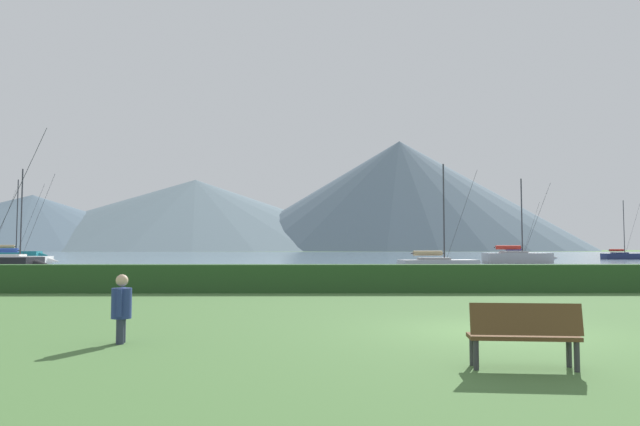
# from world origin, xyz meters

# --- Properties ---
(ground_plane) EXTENTS (1000.00, 1000.00, 0.00)m
(ground_plane) POSITION_xyz_m (0.00, 0.00, 0.00)
(ground_plane) COLOR #477038
(harbor_water) EXTENTS (320.00, 246.00, 0.00)m
(harbor_water) POSITION_xyz_m (0.00, 137.00, 0.00)
(harbor_water) COLOR slate
(harbor_water) RESTS_ON ground_plane
(hedge_line) EXTENTS (80.00, 1.20, 1.08)m
(hedge_line) POSITION_xyz_m (0.00, 11.00, 0.54)
(hedge_line) COLOR #284C23
(hedge_line) RESTS_ON ground_plane
(sailboat_slip_0) EXTENTS (8.73, 3.06, 9.73)m
(sailboat_slip_0) POSITION_xyz_m (19.52, 54.47, 0.71)
(sailboat_slip_0) COLOR #9E9EA3
(sailboat_slip_0) RESTS_ON harbor_water
(sailboat_slip_1) EXTENTS (7.48, 3.08, 9.30)m
(sailboat_slip_1) POSITION_xyz_m (27.60, 76.81, 0.61)
(sailboat_slip_1) COLOR red
(sailboat_slip_1) RESTS_ON harbor_water
(sailboat_slip_2) EXTENTS (9.48, 3.73, 12.05)m
(sailboat_slip_2) POSITION_xyz_m (-49.10, 75.43, 0.78)
(sailboat_slip_2) COLOR #19707A
(sailboat_slip_2) RESTS_ON harbor_water
(sailboat_slip_6) EXTENTS (6.76, 2.29, 9.13)m
(sailboat_slip_6) POSITION_xyz_m (43.69, 77.46, 0.56)
(sailboat_slip_6) COLOR navy
(sailboat_slip_6) RESTS_ON harbor_water
(sailboat_slip_7) EXTENTS (7.29, 2.27, 9.03)m
(sailboat_slip_7) POSITION_xyz_m (-31.19, 41.46, 0.60)
(sailboat_slip_7) COLOR white
(sailboat_slip_7) RESTS_ON harbor_water
(sailboat_slip_8) EXTENTS (6.63, 2.86, 7.86)m
(sailboat_slip_8) POSITION_xyz_m (5.22, 29.93, 0.54)
(sailboat_slip_8) COLOR #9E9EA3
(sailboat_slip_8) RESTS_ON harbor_water
(park_bench_near_path) EXTENTS (1.58, 0.63, 0.95)m
(park_bench_near_path) POSITION_xyz_m (-0.76, -3.69, 0.53)
(park_bench_near_path) COLOR brown
(park_bench_near_path) RESTS_ON ground_plane
(person_seated_viewer) EXTENTS (0.36, 0.56, 1.25)m
(person_seated_viewer) POSITION_xyz_m (-7.29, -1.35, 0.69)
(person_seated_viewer) COLOR #2D3347
(person_seated_viewer) RESTS_ON ground_plane
(distant_hill_west_ridge) EXTENTS (225.31, 225.31, 35.73)m
(distant_hill_west_ridge) POSITION_xyz_m (-184.58, 360.02, 17.86)
(distant_hill_west_ridge) COLOR #4C6070
(distant_hill_west_ridge) RESTS_ON ground_plane
(distant_hill_central_peak) EXTENTS (306.07, 306.07, 52.00)m
(distant_hill_central_peak) POSITION_xyz_m (-91.93, 414.47, 26.00)
(distant_hill_central_peak) COLOR slate
(distant_hill_central_peak) RESTS_ON ground_plane
(distant_hill_east_ridge) EXTENTS (254.86, 254.86, 77.23)m
(distant_hill_east_ridge) POSITION_xyz_m (55.85, 394.47, 38.61)
(distant_hill_east_ridge) COLOR #4C6070
(distant_hill_east_ridge) RESTS_ON ground_plane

